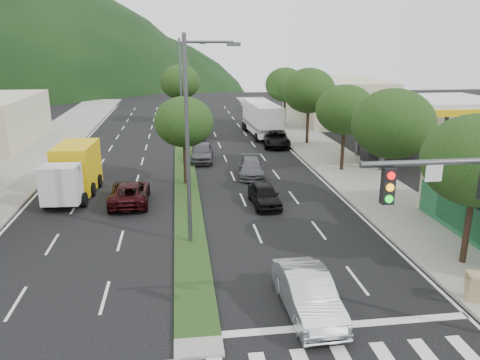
{
  "coord_description": "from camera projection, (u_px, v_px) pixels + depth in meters",
  "views": [
    {
      "loc": [
        -0.39,
        -13.55,
        9.58
      ],
      "look_at": [
        2.75,
        10.0,
        2.57
      ],
      "focal_mm": 35.0,
      "sensor_mm": 36.0,
      "label": 1
    }
  ],
  "objects": [
    {
      "name": "tree_med_far",
      "position": [
        180.0,
        82.0,
        56.06
      ],
      "size": [
        4.8,
        4.8,
        6.94
      ],
      "color": "black",
      "rests_on": "median"
    },
    {
      "name": "ground",
      "position": [
        198.0,
        340.0,
        15.65
      ],
      "size": [
        160.0,
        160.0,
        0.0
      ],
      "primitive_type": "plane",
      "color": "black",
      "rests_on": "ground"
    },
    {
      "name": "streetlight_mid",
      "position": [
        183.0,
        85.0,
        45.47
      ],
      "size": [
        2.6,
        0.25,
        10.0
      ],
      "color": "#47494C",
      "rests_on": "ground"
    },
    {
      "name": "tree_r_b",
      "position": [
        393.0,
        124.0,
        27.15
      ],
      "size": [
        4.8,
        4.8,
        6.94
      ],
      "color": "black",
      "rests_on": "sidewalk_right"
    },
    {
      "name": "car_queue_a",
      "position": [
        264.0,
        195.0,
        28.43
      ],
      "size": [
        1.72,
        3.97,
        1.34
      ],
      "primitive_type": "imported",
      "rotation": [
        0.0,
        0.0,
        0.04
      ],
      "color": "black",
      "rests_on": "ground"
    },
    {
      "name": "box_truck",
      "position": [
        74.0,
        172.0,
        30.18
      ],
      "size": [
        2.87,
        6.64,
        3.21
      ],
      "rotation": [
        0.0,
        0.0,
        3.08
      ],
      "color": "silver",
      "rests_on": "ground"
    },
    {
      "name": "sedan_silver",
      "position": [
        308.0,
        293.0,
        17.06
      ],
      "size": [
        1.79,
        4.76,
        1.55
      ],
      "primitive_type": "imported",
      "rotation": [
        0.0,
        0.0,
        0.03
      ],
      "color": "#BABDC3",
      "rests_on": "ground"
    },
    {
      "name": "median",
      "position": [
        184.0,
        152.0,
        42.25
      ],
      "size": [
        1.6,
        56.0,
        0.12
      ],
      "primitive_type": "cube",
      "color": "#1A3613",
      "rests_on": "ground"
    },
    {
      "name": "bldg_right_far",
      "position": [
        336.0,
        100.0,
        59.21
      ],
      "size": [
        10.0,
        16.0,
        5.2
      ],
      "primitive_type": "cube",
      "color": "beige",
      "rests_on": "ground"
    },
    {
      "name": "tree_r_d",
      "position": [
        309.0,
        91.0,
        44.22
      ],
      "size": [
        5.0,
        5.0,
        7.17
      ],
      "color": "black",
      "rests_on": "sidewalk_right"
    },
    {
      "name": "sidewalk_left",
      "position": [
        23.0,
        165.0,
        37.75
      ],
      "size": [
        6.0,
        90.0,
        0.15
      ],
      "primitive_type": "cube",
      "color": "gray",
      "rests_on": "ground"
    },
    {
      "name": "tree_r_e",
      "position": [
        285.0,
        85.0,
        53.81
      ],
      "size": [
        4.6,
        4.6,
        6.71
      ],
      "color": "black",
      "rests_on": "sidewalk_right"
    },
    {
      "name": "streetlight_near",
      "position": [
        191.0,
        132.0,
        21.7
      ],
      "size": [
        2.6,
        0.25,
        10.0
      ],
      "color": "#47494C",
      "rests_on": "ground"
    },
    {
      "name": "car_queue_b",
      "position": [
        251.0,
        168.0,
        34.74
      ],
      "size": [
        2.35,
        4.62,
        1.28
      ],
      "primitive_type": "imported",
      "rotation": [
        0.0,
        0.0,
        -0.13
      ],
      "color": "#55555B",
      "rests_on": "ground"
    },
    {
      "name": "tree_r_c",
      "position": [
        345.0,
        110.0,
        34.84
      ],
      "size": [
        4.4,
        4.4,
        6.48
      ],
      "color": "black",
      "rests_on": "sidewalk_right"
    },
    {
      "name": "suv_maroon",
      "position": [
        130.0,
        192.0,
        28.82
      ],
      "size": [
        2.37,
        5.02,
        1.39
      ],
      "primitive_type": "imported",
      "rotation": [
        0.0,
        0.0,
        3.16
      ],
      "color": "black",
      "rests_on": "ground"
    },
    {
      "name": "gas_canopy",
      "position": [
        420.0,
        106.0,
        37.65
      ],
      "size": [
        12.2,
        8.2,
        5.25
      ],
      "color": "silver",
      "rests_on": "ground"
    },
    {
      "name": "car_queue_c",
      "position": [
        199.0,
        131.0,
        48.59
      ],
      "size": [
        1.87,
        4.33,
        1.38
      ],
      "primitive_type": "imported",
      "rotation": [
        0.0,
        0.0,
        -0.1
      ],
      "color": "#47140B",
      "rests_on": "ground"
    },
    {
      "name": "motorhome",
      "position": [
        262.0,
        118.0,
        49.6
      ],
      "size": [
        3.21,
        9.13,
        3.46
      ],
      "rotation": [
        0.0,
        0.0,
        0.05
      ],
      "color": "white",
      "rests_on": "ground"
    },
    {
      "name": "tree_med_near",
      "position": [
        184.0,
        122.0,
        31.51
      ],
      "size": [
        4.0,
        4.0,
        6.02
      ],
      "color": "black",
      "rests_on": "median"
    },
    {
      "name": "sidewalk_right",
      "position": [
        328.0,
        155.0,
        40.98
      ],
      "size": [
        5.0,
        90.0,
        0.15
      ],
      "primitive_type": "cube",
      "color": "gray",
      "rests_on": "ground"
    },
    {
      "name": "a_frame_sign",
      "position": [
        476.0,
        285.0,
        17.56
      ],
      "size": [
        0.87,
        0.94,
        1.54
      ],
      "rotation": [
        0.0,
        0.0,
        -0.27
      ],
      "color": "tan",
      "rests_on": "sidewalk_right"
    },
    {
      "name": "tree_r_a",
      "position": [
        477.0,
        161.0,
        19.61
      ],
      "size": [
        4.6,
        4.6,
        6.63
      ],
      "color": "black",
      "rests_on": "sidewalk_right"
    },
    {
      "name": "car_queue_d",
      "position": [
        276.0,
        139.0,
        44.73
      ],
      "size": [
        2.97,
        5.43,
        1.44
      ],
      "primitive_type": "imported",
      "rotation": [
        0.0,
        0.0,
        -0.11
      ],
      "color": "black",
      "rests_on": "ground"
    },
    {
      "name": "car_queue_e",
      "position": [
        202.0,
        152.0,
        39.03
      ],
      "size": [
        2.23,
        4.66,
        1.54
      ],
      "primitive_type": "imported",
      "rotation": [
        0.0,
        0.0,
        -0.09
      ],
      "color": "#48484C",
      "rests_on": "ground"
    }
  ]
}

